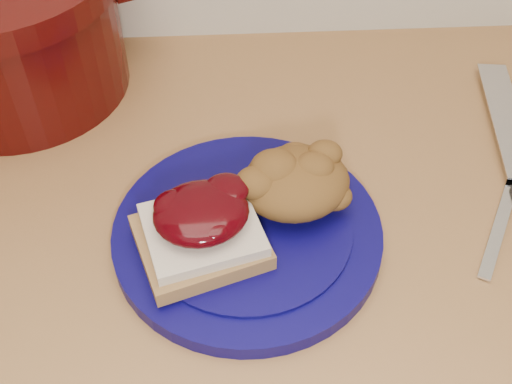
{
  "coord_description": "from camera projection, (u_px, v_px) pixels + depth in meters",
  "views": [
    {
      "loc": [
        -0.03,
        1.01,
        1.42
      ],
      "look_at": [
        -0.01,
        1.44,
        0.95
      ],
      "focal_mm": 45.0,
      "sensor_mm": 36.0,
      "label": 1
    }
  ],
  "objects": [
    {
      "name": "pepper_grinder",
      "position": [
        15.0,
        57.0,
        0.76
      ],
      "size": [
        0.08,
        0.08,
        0.14
      ],
      "rotation": [
        0.0,
        0.0,
        -0.33
      ],
      "color": "black",
      "rests_on": "wood_countertop"
    },
    {
      "name": "butter_knife",
      "position": [
        501.0,
        219.0,
        0.68
      ],
      "size": [
        0.09,
        0.15,
        0.0
      ],
      "primitive_type": "cube",
      "rotation": [
        0.0,
        0.0,
        1.06
      ],
      "color": "silver",
      "rests_on": "wood_countertop"
    },
    {
      "name": "base_cabinet",
      "position": [
        259.0,
        379.0,
        1.06
      ],
      "size": [
        4.0,
        0.6,
        0.86
      ],
      "primitive_type": "cube",
      "color": "beige",
      "rests_on": "floor"
    },
    {
      "name": "stuffing_mound",
      "position": [
        296.0,
        183.0,
        0.65
      ],
      "size": [
        0.13,
        0.12,
        0.06
      ],
      "primitive_type": "ellipsoid",
      "rotation": [
        0.0,
        0.0,
        0.22
      ],
      "color": "brown",
      "rests_on": "plate"
    },
    {
      "name": "dutch_oven",
      "position": [
        6.0,
        29.0,
        0.78
      ],
      "size": [
        0.38,
        0.38,
        0.18
      ],
      "rotation": [
        0.0,
        0.0,
        0.4
      ],
      "color": "#390705",
      "rests_on": "wood_countertop"
    },
    {
      "name": "plate",
      "position": [
        247.0,
        234.0,
        0.66
      ],
      "size": [
        0.33,
        0.33,
        0.02
      ],
      "primitive_type": "cylinder",
      "rotation": [
        0.0,
        0.0,
        0.22
      ],
      "color": "#090549",
      "rests_on": "wood_countertop"
    },
    {
      "name": "sandwich",
      "position": [
        201.0,
        228.0,
        0.61
      ],
      "size": [
        0.14,
        0.13,
        0.06
      ],
      "rotation": [
        0.0,
        0.0,
        0.22
      ],
      "color": "olive",
      "rests_on": "plate"
    }
  ]
}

